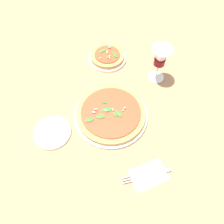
{
  "coord_description": "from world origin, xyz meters",
  "views": [
    {
      "loc": [
        0.04,
        0.53,
        0.81
      ],
      "look_at": [
        -0.0,
        0.04,
        0.03
      ],
      "focal_mm": 35.0,
      "sensor_mm": 36.0,
      "label": 1
    }
  ],
  "objects_px": {
    "pizza_arugula_main": "(112,114)",
    "wine_glass": "(160,58)",
    "pizza_personal_side": "(107,57)",
    "fork": "(147,175)",
    "side_plate_white": "(52,132)"
  },
  "relations": [
    {
      "from": "pizza_personal_side",
      "to": "fork",
      "type": "xyz_separation_m",
      "value": [
        -0.1,
        0.62,
        -0.01
      ]
    },
    {
      "from": "pizza_arugula_main",
      "to": "side_plate_white",
      "type": "relative_size",
      "value": 2.06
    },
    {
      "from": "pizza_arugula_main",
      "to": "pizza_personal_side",
      "type": "relative_size",
      "value": 1.66
    },
    {
      "from": "fork",
      "to": "side_plate_white",
      "type": "relative_size",
      "value": 1.23
    },
    {
      "from": "pizza_personal_side",
      "to": "fork",
      "type": "relative_size",
      "value": 1.01
    },
    {
      "from": "fork",
      "to": "side_plate_white",
      "type": "distance_m",
      "value": 0.42
    },
    {
      "from": "pizza_arugula_main",
      "to": "side_plate_white",
      "type": "bearing_deg",
      "value": 13.83
    },
    {
      "from": "pizza_personal_side",
      "to": "side_plate_white",
      "type": "distance_m",
      "value": 0.48
    },
    {
      "from": "pizza_personal_side",
      "to": "wine_glass",
      "type": "xyz_separation_m",
      "value": [
        -0.23,
        0.14,
        0.11
      ]
    },
    {
      "from": "wine_glass",
      "to": "fork",
      "type": "distance_m",
      "value": 0.5
    },
    {
      "from": "pizza_arugula_main",
      "to": "pizza_personal_side",
      "type": "bearing_deg",
      "value": -91.08
    },
    {
      "from": "pizza_personal_side",
      "to": "wine_glass",
      "type": "distance_m",
      "value": 0.29
    },
    {
      "from": "pizza_arugula_main",
      "to": "wine_glass",
      "type": "bearing_deg",
      "value": -138.86
    },
    {
      "from": "fork",
      "to": "side_plate_white",
      "type": "height_order",
      "value": "side_plate_white"
    },
    {
      "from": "pizza_arugula_main",
      "to": "wine_glass",
      "type": "relative_size",
      "value": 1.81
    }
  ]
}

